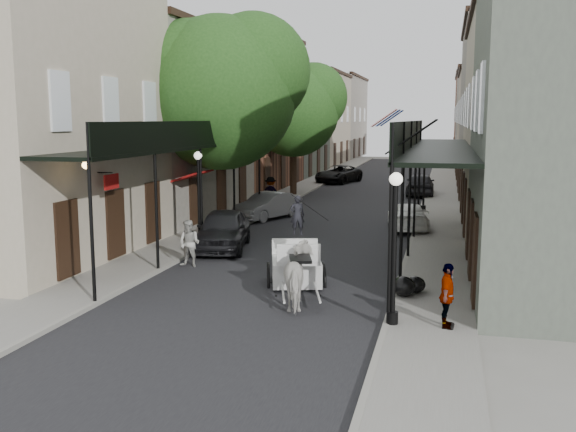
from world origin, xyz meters
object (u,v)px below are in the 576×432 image
Objects in this scene: tree_far at (299,107)px; car_left_near at (223,230)px; carriage at (296,247)px; pedestrian_sidewalk_left at (271,193)px; car_left_far at (339,174)px; car_left_mid at (268,206)px; car_right_near at (408,216)px; tree_near at (230,87)px; lamppost_left at (199,197)px; lamppost_right_far at (424,175)px; lamppost_right_near at (394,246)px; car_right_far at (420,184)px; pedestrian_sidewalk_right at (447,296)px; pedestrian_walking at (189,243)px; horse at (301,276)px.

tree_far is 1.88× the size of car_left_near.
tree_far is 2.99× the size of carriage.
pedestrian_sidewalk_left reaches higher than car_left_far.
car_left_mid reaches higher than car_right_near.
lamppost_left is (0.10, -4.18, -4.44)m from tree_near.
lamppost_right_far is 0.88× the size of car_right_near.
lamppost_right_near is 14.56m from car_right_near.
tree_near reaches higher than lamppost_right_far.
lamppost_right_far is 13.97m from car_left_near.
car_left_mid is (-7.65, 16.00, -1.37)m from lamppost_right_near.
pedestrian_sidewalk_left reaches higher than car_left_near.
lamppost_left is (-8.20, 8.00, 0.00)m from lamppost_right_near.
car_left_far is 9.87m from car_right_far.
lamppost_right_near is 20.65m from pedestrian_sidewalk_left.
pedestrian_sidewalk_left is (-8.30, 18.88, -1.04)m from lamppost_right_near.
lamppost_left is at bearing 135.71° from lamppost_right_near.
lamppost_right_near is (8.30, -12.18, -4.44)m from tree_near.
tree_near is at bearing 91.34° from lamppost_left.
car_left_mid is (-7.65, -4.00, -1.37)m from lamppost_right_far.
car_left_far is (0.06, 27.22, -0.08)m from car_left_near.
carriage is 0.63× the size of car_left_near.
car_right_far is (7.80, 15.96, -5.73)m from tree_near.
car_right_far is (6.71, -7.23, 0.06)m from car_left_far.
car_left_near is (1.02, -4.03, -5.71)m from tree_near.
car_left_far is (1.13, 9.19, -5.14)m from tree_far.
lamppost_right_near is at bearing -41.15° from car_left_mid.
tree_far reaches higher than pedestrian_sidewalk_right.
car_left_mid is at bearing 34.08° from pedestrian_sidewalk_right.
car_right_far is (7.15, 12.14, 0.09)m from car_left_mid.
car_right_near is at bearing 11.28° from car_left_mid.
lamppost_right_near is 9.00m from pedestrian_walking.
horse is at bearing -66.41° from car_left_far.
car_left_mid is 0.92× the size of car_right_far.
tree_far is 11.05m from lamppost_right_far.
tree_near reaches higher than pedestrian_walking.
tree_near is at bearing 104.68° from carriage.
pedestrian_walking is (0.82, -3.00, -1.23)m from lamppost_left.
lamppost_right_far is at bearing 62.17° from carriage.
car_right_far is (-0.00, 13.66, 0.15)m from car_right_near.
tree_far is 1.71× the size of car_left_far.
tree_far is at bearing 107.68° from lamppost_right_near.
lamppost_right_far is at bearing 90.00° from lamppost_right_near.
car_left_far is (-7.21, 35.37, -1.35)m from lamppost_right_near.
pedestrian_sidewalk_left is (-8.30, -1.12, -1.04)m from lamppost_right_far.
car_left_near reaches higher than car_left_mid.
lamppost_left reaches higher than horse.
tree_near is 12.24m from lamppost_right_far.
tree_near is 6.10m from lamppost_left.
car_left_near is at bearing -86.61° from tree_far.
lamppost_left and lamppost_right_far have the same top height.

